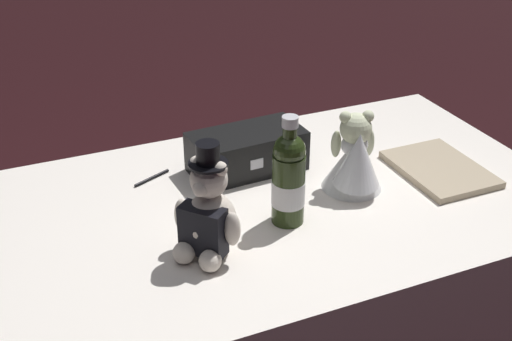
{
  "coord_description": "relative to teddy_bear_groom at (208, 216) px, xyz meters",
  "views": [
    {
      "loc": [
        -0.61,
        -1.41,
        1.67
      ],
      "look_at": [
        0.0,
        0.0,
        0.82
      ],
      "focal_mm": 46.91,
      "sensor_mm": 36.0,
      "label": 1
    }
  ],
  "objects": [
    {
      "name": "gift_case_black",
      "position": [
        0.24,
        0.35,
        -0.05
      ],
      "size": [
        0.34,
        0.18,
        0.12
      ],
      "color": "black",
      "rests_on": "reception_table"
    },
    {
      "name": "teddy_bear_groom",
      "position": [
        0.0,
        0.0,
        0.0
      ],
      "size": [
        0.16,
        0.16,
        0.29
      ],
      "color": "silver",
      "rests_on": "reception_table"
    },
    {
      "name": "guestbook",
      "position": [
        0.75,
        0.11,
        -0.1
      ],
      "size": [
        0.22,
        0.3,
        0.02
      ],
      "primitive_type": "cube",
      "rotation": [
        0.0,
        0.0,
        -0.0
      ],
      "color": "tan",
      "rests_on": "reception_table"
    },
    {
      "name": "teddy_bear_bride",
      "position": [
        0.47,
        0.13,
        -0.01
      ],
      "size": [
        0.18,
        0.21,
        0.23
      ],
      "color": "white",
      "rests_on": "reception_table"
    },
    {
      "name": "champagne_bottle",
      "position": [
        0.23,
        0.05,
        0.02
      ],
      "size": [
        0.09,
        0.09,
        0.29
      ],
      "color": "#273415",
      "rests_on": "reception_table"
    },
    {
      "name": "signing_pen",
      "position": [
        -0.03,
        0.4,
        -0.1
      ],
      "size": [
        0.12,
        0.06,
        0.01
      ],
      "color": "black",
      "rests_on": "reception_table"
    },
    {
      "name": "reception_table",
      "position": [
        0.19,
        0.17,
        -0.47
      ],
      "size": [
        1.71,
        0.93,
        0.72
      ],
      "primitive_type": "cube",
      "color": "white",
      "rests_on": "ground_plane"
    }
  ]
}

